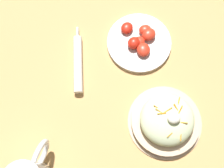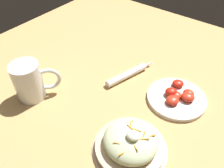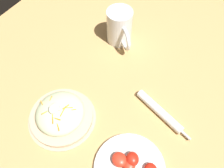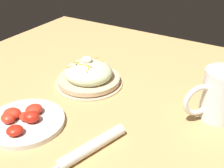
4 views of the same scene
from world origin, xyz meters
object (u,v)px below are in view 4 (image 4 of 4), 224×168
Objects in this scene: salad_plate at (89,75)px; beer_mug at (219,97)px; tomato_plate at (24,121)px; napkin_roll at (92,146)px.

beer_mug is (0.40, 0.03, 0.03)m from salad_plate.
napkin_roll is at bearing 2.51° from tomato_plate.
napkin_roll is at bearing -126.09° from beer_mug.
beer_mug reaches higher than tomato_plate.
beer_mug is at bearing 53.91° from napkin_roll.
tomato_plate is at bearing -94.06° from salad_plate.
napkin_roll is 1.05× the size of tomato_plate.
tomato_plate is at bearing -144.64° from beer_mug.
tomato_plate is (-0.02, -0.27, -0.02)m from salad_plate.
salad_plate is at bearing 126.41° from napkin_roll.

